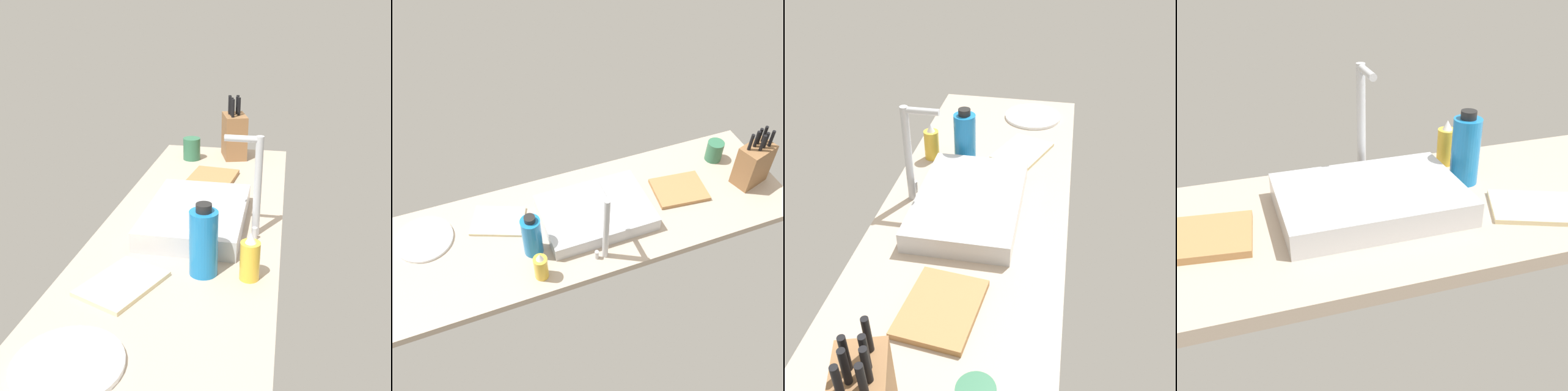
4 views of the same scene
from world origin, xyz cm
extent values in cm
cube|color=tan|center=(0.00, 0.00, 1.75)|extent=(173.37, 57.97, 3.50)
cube|color=#B7BABF|center=(-0.54, 1.31, 6.69)|extent=(45.10, 31.13, 6.38)
cylinder|color=#B7BABF|center=(3.12, 20.81, 19.40)|extent=(2.40, 2.40, 31.80)
cylinder|color=#B7BABF|center=(3.12, 15.61, 34.30)|extent=(2.00, 10.40, 2.00)
cylinder|color=#B7BABF|center=(6.62, 20.81, 5.50)|extent=(1.60, 1.60, 4.00)
cylinder|color=black|center=(-77.19, 2.15, 27.31)|extent=(1.74, 1.74, 7.96)
cylinder|color=black|center=(-78.13, 5.70, 27.31)|extent=(1.74, 1.74, 7.96)
cylinder|color=black|center=(-74.30, 2.64, 27.31)|extent=(1.74, 1.74, 7.96)
cylinder|color=black|center=(-75.19, 5.84, 27.31)|extent=(1.74, 1.74, 7.96)
cylinder|color=black|center=(-72.11, 3.72, 27.31)|extent=(1.74, 1.74, 7.96)
cylinder|color=black|center=(-72.87, 6.84, 27.31)|extent=(1.74, 1.74, 7.96)
cylinder|color=black|center=(-68.64, 4.66, 27.31)|extent=(1.74, 1.74, 7.96)
cube|color=#9E7042|center=(-41.08, -0.17, 4.40)|extent=(24.60, 20.14, 1.80)
cylinder|color=gold|center=(28.99, 21.13, 8.85)|extent=(5.31, 5.31, 10.70)
cone|color=silver|center=(28.99, 21.13, 15.60)|extent=(2.92, 2.92, 2.80)
cylinder|color=#1970B7|center=(28.63, 8.77, 12.61)|extent=(7.69, 7.69, 18.22)
cylinder|color=black|center=(28.63, 8.77, 22.82)|extent=(4.23, 4.23, 2.20)
cylinder|color=white|center=(68.74, -11.89, 4.10)|extent=(23.12, 23.12, 1.20)
cube|color=beige|center=(38.60, -10.82, 4.10)|extent=(25.81, 22.56, 1.20)
camera|label=1|loc=(138.28, 27.68, 72.79)|focal=43.95mm
camera|label=2|loc=(46.04, 115.64, 148.70)|focal=41.28mm
camera|label=3|loc=(-116.72, -23.52, 92.61)|focal=43.99mm
camera|label=4|loc=(-33.95, -103.30, 67.37)|focal=46.88mm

